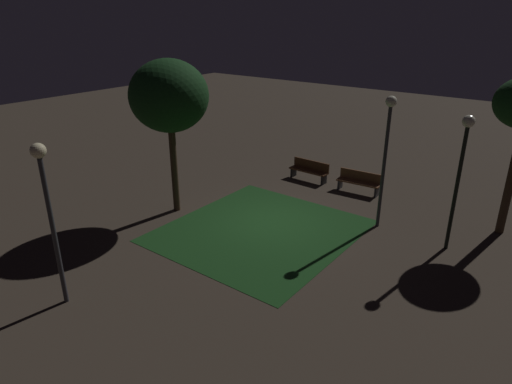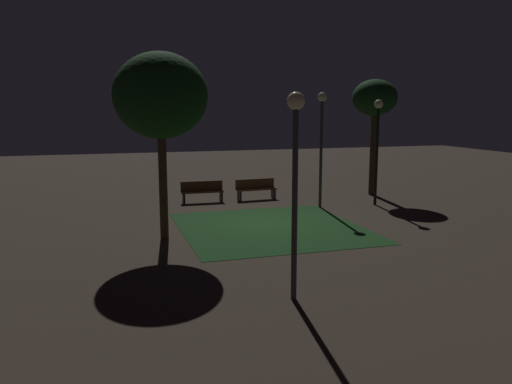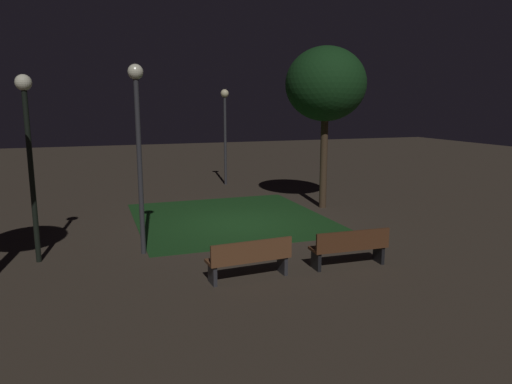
# 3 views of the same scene
# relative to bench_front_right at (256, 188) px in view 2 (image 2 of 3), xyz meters

# --- Properties ---
(ground_plane) EXTENTS (60.00, 60.00, 0.00)m
(ground_plane) POSITION_rel_bench_front_right_xyz_m (1.20, 4.56, -0.48)
(ground_plane) COLOR #3D3328
(grass_lawn) EXTENTS (5.94, 6.41, 0.01)m
(grass_lawn) POSITION_rel_bench_front_right_xyz_m (1.14, 5.37, -0.48)
(grass_lawn) COLOR #194219
(grass_lawn) RESTS_ON ground
(bench_front_right) EXTENTS (1.83, 0.60, 0.88)m
(bench_front_right) POSITION_rel_bench_front_right_xyz_m (0.00, 0.00, 0.00)
(bench_front_right) COLOR brown
(bench_front_right) RESTS_ON ground
(bench_back_row) EXTENTS (1.81, 0.53, 0.88)m
(bench_back_row) POSITION_rel_bench_front_right_xyz_m (2.39, -0.00, 0.00)
(bench_back_row) COLOR #512D19
(bench_back_row) RESTS_ON ground
(tree_lawn_side) EXTENTS (2.01, 2.01, 5.23)m
(tree_lawn_side) POSITION_rel_bench_front_right_xyz_m (-5.45, 0.46, 3.83)
(tree_lawn_side) COLOR #423021
(tree_lawn_side) RESTS_ON ground
(tree_back_right) EXTENTS (2.76, 2.76, 5.58)m
(tree_back_right) POSITION_rel_bench_front_right_xyz_m (4.72, 5.86, 3.80)
(tree_back_right) COLOR #423021
(tree_back_right) RESTS_ON ground
(lamp_post_plaza_west) EXTENTS (0.36, 0.36, 4.56)m
(lamp_post_plaza_west) POSITION_rel_bench_front_right_xyz_m (-1.92, 2.55, 2.62)
(lamp_post_plaza_west) COLOR #333338
(lamp_post_plaza_west) RESTS_ON ground
(lamp_post_path_center) EXTENTS (0.36, 0.36, 4.30)m
(lamp_post_path_center) POSITION_rel_bench_front_right_xyz_m (-4.32, 2.74, 2.46)
(lamp_post_path_center) COLOR black
(lamp_post_path_center) RESTS_ON ground
(lamp_post_plaza_east) EXTENTS (0.36, 0.36, 4.27)m
(lamp_post_plaza_east) POSITION_rel_bench_front_right_xyz_m (2.76, 11.65, 2.45)
(lamp_post_plaza_east) COLOR #333338
(lamp_post_plaza_east) RESTS_ON ground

